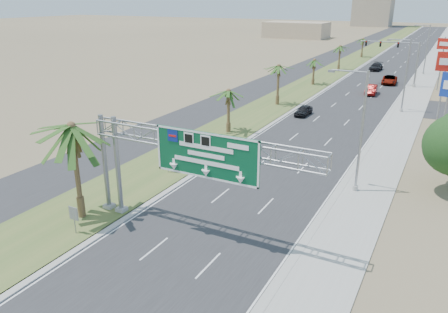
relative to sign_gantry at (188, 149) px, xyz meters
name	(u,v)px	position (x,y,z in m)	size (l,w,h in m)	color
road	(399,60)	(1.06, 100.07, -6.05)	(12.00, 300.00, 0.02)	#28282B
sidewalk_right	(435,62)	(9.56, 100.07, -6.01)	(4.00, 300.00, 0.10)	#9E9B93
median_grass	(359,57)	(-8.94, 100.07, -6.00)	(7.00, 300.00, 0.12)	#47602A
opposing_road	(334,56)	(-15.94, 100.07, -6.05)	(8.00, 300.00, 0.02)	#28282B
sign_gantry	(188,149)	(0.00, 0.00, 0.00)	(16.75, 1.24, 7.50)	gray
palm_near	(71,127)	(-8.14, -1.93, 0.87)	(5.70, 5.70, 8.35)	brown
palm_row_b	(229,92)	(-8.44, 22.07, -1.16)	(3.99, 3.99, 5.95)	brown
palm_row_c	(279,67)	(-8.44, 38.07, -0.39)	(3.99, 3.99, 6.75)	brown
palm_row_d	(314,61)	(-8.44, 56.07, -1.64)	(3.99, 3.99, 5.45)	brown
palm_row_e	(340,47)	(-8.44, 75.07, -0.97)	(3.99, 3.99, 6.15)	brown
palm_row_f	(363,39)	(-8.44, 100.07, -1.35)	(3.99, 3.99, 5.75)	brown
streetlight_near	(358,137)	(8.36, 12.07, -1.36)	(3.27, 0.44, 10.00)	gray
streetlight_mid	(404,79)	(8.36, 42.07, -1.36)	(3.27, 0.44, 10.00)	gray
streetlight_far	(425,52)	(8.36, 78.07, -1.36)	(3.27, 0.44, 10.00)	gray
signal_mast	(405,59)	(6.23, 62.05, -1.21)	(10.28, 0.71, 8.00)	gray
median_signback_a	(74,215)	(-6.74, -3.93, -4.61)	(0.75, 0.08, 2.08)	gray
median_signback_b	(168,159)	(-7.44, 8.07, -4.61)	(0.75, 0.08, 2.08)	gray
building_distant_left	(296,30)	(-43.94, 150.07, -3.06)	(24.00, 14.00, 6.00)	tan
car_left_lane	(304,111)	(-3.04, 33.96, -5.39)	(1.58, 3.93, 1.34)	black
car_mid_lane	(371,90)	(2.56, 52.38, -5.26)	(1.70, 4.86, 1.60)	#670A09
car_right_lane	(389,80)	(3.86, 63.53, -5.29)	(2.55, 5.52, 1.53)	gray
car_far	(376,67)	(-1.14, 78.94, -5.25)	(2.25, 5.53, 1.61)	black
pole_sign_red_near	(446,66)	(13.26, 40.01, 1.01)	(2.42, 0.64, 8.98)	gray
pole_sign_red_far	(444,48)	(12.09, 61.38, 1.03)	(2.22, 0.69, 8.95)	gray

